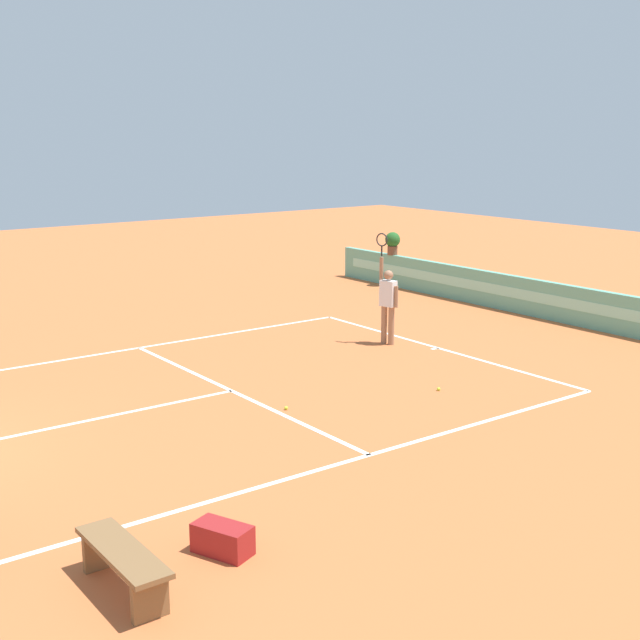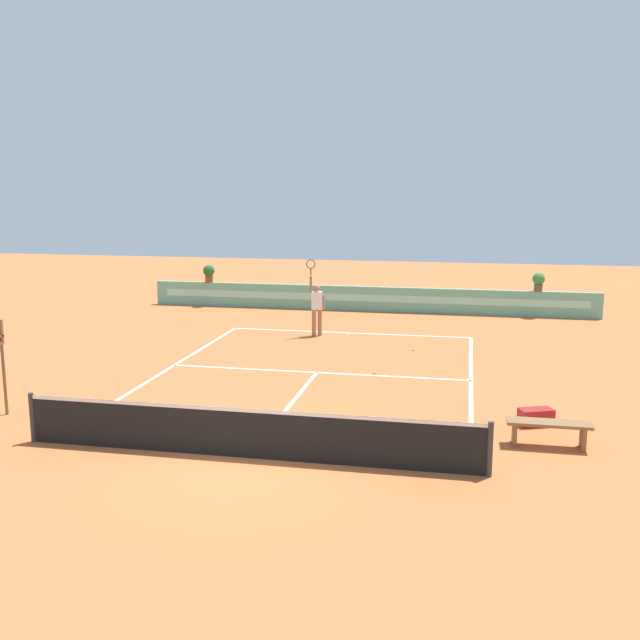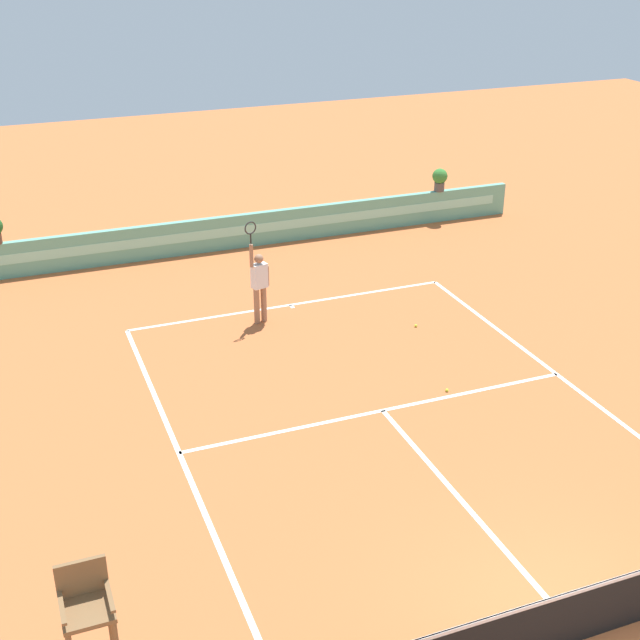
% 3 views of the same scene
% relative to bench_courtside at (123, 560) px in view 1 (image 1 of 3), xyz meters
% --- Properties ---
extents(ground_plane, '(60.00, 60.00, 0.00)m').
position_rel_bench_courtside_xyz_m(ground_plane, '(-5.57, 4.27, -0.38)').
color(ground_plane, '#BC6033').
extents(court_lines, '(8.32, 11.94, 0.01)m').
position_rel_bench_courtside_xyz_m(court_lines, '(-5.57, 4.99, -0.37)').
color(court_lines, white).
rests_on(court_lines, ground).
extents(back_wall_barrier, '(18.00, 0.21, 1.00)m').
position_rel_bench_courtside_xyz_m(back_wall_barrier, '(-5.57, 14.66, 0.12)').
color(back_wall_barrier, '#60A88E').
rests_on(back_wall_barrier, ground).
extents(bench_courtside, '(1.60, 0.44, 0.51)m').
position_rel_bench_courtside_xyz_m(bench_courtside, '(0.00, 0.00, 0.00)').
color(bench_courtside, brown).
rests_on(bench_courtside, ground).
extents(gear_bag, '(0.78, 0.60, 0.36)m').
position_rel_bench_courtside_xyz_m(gear_bag, '(-0.12, 1.29, -0.20)').
color(gear_bag, maroon).
rests_on(gear_bag, ground).
extents(tennis_player, '(0.60, 0.31, 2.58)m').
position_rel_bench_courtside_xyz_m(tennis_player, '(-6.58, 9.49, 0.67)').
color(tennis_player, '#9E7051').
rests_on(tennis_player, ground).
extents(tennis_ball_near_baseline, '(0.07, 0.07, 0.07)m').
position_rel_bench_courtside_xyz_m(tennis_ball_near_baseline, '(-3.21, 7.86, -0.34)').
color(tennis_ball_near_baseline, '#CCE033').
rests_on(tennis_ball_near_baseline, ground).
extents(tennis_ball_mid_court, '(0.07, 0.07, 0.07)m').
position_rel_bench_courtside_xyz_m(tennis_ball_mid_court, '(-4.02, 4.87, -0.34)').
color(tennis_ball_mid_court, '#CCE033').
rests_on(tennis_ball_mid_court, ground).
extents(potted_plant_far_left, '(0.48, 0.48, 0.72)m').
position_rel_bench_courtside_xyz_m(potted_plant_far_left, '(-12.27, 14.66, 1.04)').
color(potted_plant_far_left, brown).
rests_on(potted_plant_far_left, back_wall_barrier).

